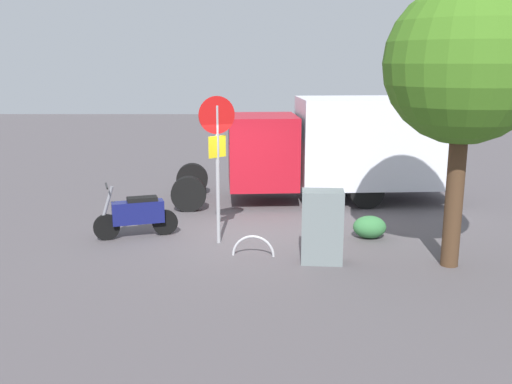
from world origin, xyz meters
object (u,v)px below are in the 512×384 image
(box_truck_near, at_px, (339,144))
(stop_sign, at_px, (217,147))
(motorcycle, at_px, (137,214))
(utility_cabinet, at_px, (322,227))
(bike_rack_hoop, at_px, (253,256))
(street_tree, at_px, (465,65))

(box_truck_near, relative_size, stop_sign, 2.48)
(motorcycle, xyz_separation_m, utility_cabinet, (-3.82, 1.58, 0.18))
(bike_rack_hoop, bearing_deg, box_truck_near, -116.03)
(motorcycle, xyz_separation_m, stop_sign, (-1.78, 0.42, 1.53))
(motorcycle, bearing_deg, stop_sign, 148.99)
(utility_cabinet, height_order, bike_rack_hoop, utility_cabinet)
(box_truck_near, relative_size, street_tree, 1.49)
(stop_sign, height_order, utility_cabinet, stop_sign)
(box_truck_near, distance_m, street_tree, 5.78)
(street_tree, relative_size, bike_rack_hoop, 6.01)
(motorcycle, distance_m, bike_rack_hoop, 2.86)
(stop_sign, distance_m, utility_cabinet, 2.71)
(bike_rack_hoop, bearing_deg, motorcycle, -26.33)
(box_truck_near, bearing_deg, utility_cabinet, 75.21)
(box_truck_near, distance_m, bike_rack_hoop, 5.44)
(stop_sign, xyz_separation_m, bike_rack_hoop, (-0.74, 0.83, -2.05))
(street_tree, distance_m, utility_cabinet, 3.81)
(box_truck_near, relative_size, motorcycle, 4.35)
(stop_sign, height_order, street_tree, street_tree)
(motorcycle, distance_m, stop_sign, 2.38)
(utility_cabinet, distance_m, bike_rack_hoop, 1.51)
(stop_sign, relative_size, bike_rack_hoop, 3.61)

